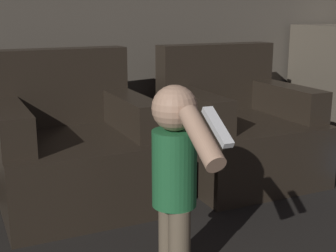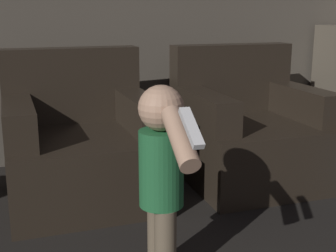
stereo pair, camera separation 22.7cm
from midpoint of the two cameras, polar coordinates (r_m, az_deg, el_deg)
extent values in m
cube|color=black|center=(2.71, -7.93, -4.94)|extent=(0.87, 0.88, 0.39)
cube|color=black|center=(2.94, -9.53, 4.95)|extent=(0.84, 0.20, 0.46)
cube|color=black|center=(2.59, -15.43, 0.57)|extent=(0.19, 0.69, 0.20)
cube|color=black|center=(2.71, -1.18, 1.66)|extent=(0.19, 0.69, 0.20)
cube|color=black|center=(3.04, 12.37, -3.03)|extent=(0.86, 0.87, 0.39)
cube|color=black|center=(3.24, 9.68, 5.78)|extent=(0.84, 0.19, 0.46)
cube|color=black|center=(2.81, 6.80, 2.02)|extent=(0.19, 0.69, 0.20)
cube|color=black|center=(3.16, 17.89, 2.73)|extent=(0.19, 0.69, 0.20)
cylinder|color=brown|center=(1.90, 3.22, -14.59)|extent=(0.09, 0.09, 0.32)
cylinder|color=brown|center=(1.98, 2.14, -13.34)|extent=(0.09, 0.09, 0.32)
cylinder|color=#236638|center=(1.81, 2.78, -5.24)|extent=(0.18, 0.18, 0.30)
sphere|color=tan|center=(1.75, 2.87, 2.17)|extent=(0.18, 0.18, 0.18)
cylinder|color=tan|center=(1.91, 1.57, -4.59)|extent=(0.07, 0.07, 0.25)
cylinder|color=tan|center=(1.56, 5.65, -1.56)|extent=(0.07, 0.26, 0.19)
cube|color=white|center=(1.45, 7.34, -0.24)|extent=(0.04, 0.16, 0.10)
camera|label=1|loc=(0.11, -87.14, 0.71)|focal=50.00mm
camera|label=2|loc=(0.11, 92.86, -0.71)|focal=50.00mm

